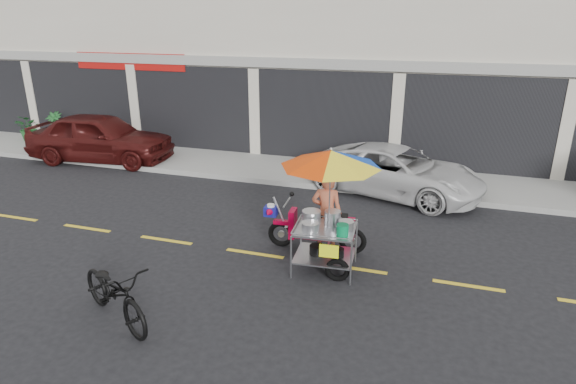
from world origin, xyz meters
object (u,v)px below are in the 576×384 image
(maroon_sedan, at_px, (100,137))
(food_vendor_rig, at_px, (327,190))
(near_bicycle, at_px, (115,293))
(white_pickup, at_px, (396,171))

(maroon_sedan, xyz_separation_m, food_vendor_rig, (8.50, -4.48, 0.68))
(near_bicycle, height_order, food_vendor_rig, food_vendor_rig)
(white_pickup, distance_m, near_bicycle, 7.89)
(food_vendor_rig, bearing_deg, near_bicycle, -136.89)
(white_pickup, distance_m, food_vendor_rig, 4.42)
(white_pickup, bearing_deg, near_bicycle, 170.80)
(maroon_sedan, xyz_separation_m, white_pickup, (9.37, -0.23, -0.16))
(maroon_sedan, height_order, near_bicycle, maroon_sedan)
(white_pickup, height_order, near_bicycle, white_pickup)
(maroon_sedan, height_order, food_vendor_rig, food_vendor_rig)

